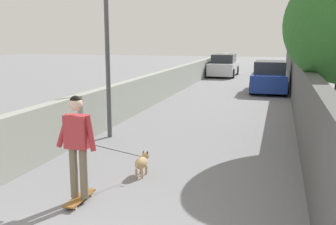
{
  "coord_description": "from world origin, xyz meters",
  "views": [
    {
      "loc": [
        -2.84,
        -2.13,
        2.7
      ],
      "look_at": [
        5.61,
        0.29,
        1.0
      ],
      "focal_mm": 41.64,
      "sensor_mm": 36.0,
      "label": 1
    }
  ],
  "objects_px": {
    "dog": "(142,162)",
    "lamp_post": "(106,16)",
    "skateboard": "(80,198)",
    "person_skateboarder": "(77,139)",
    "car_near": "(270,77)",
    "car_far": "(224,66)"
  },
  "relations": [
    {
      "from": "lamp_post",
      "to": "skateboard",
      "type": "relative_size",
      "value": 5.98
    },
    {
      "from": "car_near",
      "to": "dog",
      "type": "bearing_deg",
      "value": 171.12
    },
    {
      "from": "car_near",
      "to": "person_skateboarder",
      "type": "bearing_deg",
      "value": 169.89
    },
    {
      "from": "skateboard",
      "to": "person_skateboarder",
      "type": "relative_size",
      "value": 0.47
    },
    {
      "from": "person_skateboarder",
      "to": "car_near",
      "type": "height_order",
      "value": "person_skateboarder"
    },
    {
      "from": "dog",
      "to": "car_near",
      "type": "xyz_separation_m",
      "value": [
        13.32,
        -2.08,
        0.44
      ]
    },
    {
      "from": "lamp_post",
      "to": "person_skateboarder",
      "type": "relative_size",
      "value": 2.81
    },
    {
      "from": "skateboard",
      "to": "car_far",
      "type": "xyz_separation_m",
      "value": [
        22.24,
        0.73,
        0.65
      ]
    },
    {
      "from": "car_near",
      "to": "car_far",
      "type": "bearing_deg",
      "value": 24.36
    },
    {
      "from": "lamp_post",
      "to": "car_far",
      "type": "xyz_separation_m",
      "value": [
        18.11,
        -0.6,
        -2.52
      ]
    },
    {
      "from": "skateboard",
      "to": "dog",
      "type": "relative_size",
      "value": 0.45
    },
    {
      "from": "dog",
      "to": "car_near",
      "type": "relative_size",
      "value": 0.44
    },
    {
      "from": "person_skateboarder",
      "to": "lamp_post",
      "type": "bearing_deg",
      "value": 17.81
    },
    {
      "from": "skateboard",
      "to": "car_near",
      "type": "distance_m",
      "value": 15.05
    },
    {
      "from": "dog",
      "to": "car_far",
      "type": "relative_size",
      "value": 0.41
    },
    {
      "from": "car_near",
      "to": "car_far",
      "type": "relative_size",
      "value": 0.94
    },
    {
      "from": "lamp_post",
      "to": "car_far",
      "type": "height_order",
      "value": "lamp_post"
    },
    {
      "from": "lamp_post",
      "to": "dog",
      "type": "xyz_separation_m",
      "value": [
        -2.65,
        -1.89,
        -2.96
      ]
    },
    {
      "from": "skateboard",
      "to": "person_skateboarder",
      "type": "height_order",
      "value": "person_skateboarder"
    },
    {
      "from": "dog",
      "to": "lamp_post",
      "type": "bearing_deg",
      "value": 35.46
    },
    {
      "from": "dog",
      "to": "skateboard",
      "type": "bearing_deg",
      "value": 159.4
    },
    {
      "from": "lamp_post",
      "to": "skateboard",
      "type": "distance_m",
      "value": 5.38
    }
  ]
}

